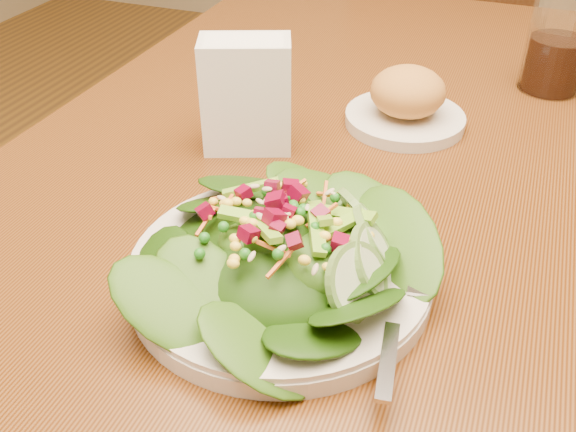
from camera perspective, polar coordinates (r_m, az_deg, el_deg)
name	(u,v)px	position (r m, az deg, el deg)	size (l,w,h in m)	color
dining_table	(370,236)	(0.82, 7.29, -1.74)	(0.90, 1.40, 0.75)	brown
chair_far	(422,63)	(1.74, 11.80, 13.16)	(0.57, 0.57, 0.95)	#4A2C15
salad_plate	(290,257)	(0.58, 0.19, -3.71)	(0.28, 0.28, 0.08)	beige
bread_plate	(407,102)	(0.86, 10.50, 9.92)	(0.16, 0.16, 0.08)	beige
drinking_glass	(558,46)	(1.01, 22.87, 13.78)	(0.09, 0.09, 0.15)	silver
napkin_holder	(246,92)	(0.77, -3.73, 10.91)	(0.12, 0.09, 0.14)	white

